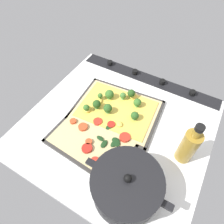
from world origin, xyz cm
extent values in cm
cube|color=white|center=(0.00, 0.00, -1.50)|extent=(74.16, 71.43, 3.00)
cube|color=black|center=(0.00, -32.21, 0.40)|extent=(71.19, 7.00, 0.80)
cylinder|color=black|center=(-22.25, -32.21, 1.70)|extent=(2.80, 2.80, 1.80)
cylinder|color=black|center=(-7.42, -32.21, 1.70)|extent=(2.80, 2.80, 1.80)
cylinder|color=black|center=(7.42, -32.21, 1.70)|extent=(2.80, 2.80, 1.80)
cylinder|color=black|center=(22.25, -32.21, 1.70)|extent=(2.80, 2.80, 1.80)
cube|color=#33302D|center=(3.74, -6.19, 0.25)|extent=(38.47, 30.20, 0.50)
cube|color=#33302D|center=(4.82, -19.19, 0.65)|extent=(36.31, 4.21, 1.30)
cube|color=#33302D|center=(2.66, 6.81, 0.65)|extent=(36.31, 4.21, 1.30)
cube|color=#33302D|center=(-13.77, -7.65, 0.65)|extent=(3.46, 27.29, 1.30)
cube|color=#33302D|center=(21.24, -4.74, 0.65)|extent=(3.46, 27.29, 1.30)
cube|color=#D3B77F|center=(3.74, -6.19, 1.00)|extent=(35.88, 27.61, 1.00)
cube|color=#EDC64C|center=(3.74, -6.19, 1.70)|extent=(32.97, 24.91, 0.40)
cone|color=#4D8B3F|center=(-5.36, -4.99, 2.32)|extent=(1.86, 1.86, 0.83)
sphere|color=#2D5B23|center=(-5.36, -4.99, 4.00)|extent=(3.38, 3.38, 3.38)
cone|color=#427635|center=(11.42, -2.37, 2.37)|extent=(1.95, 1.95, 0.93)
sphere|color=#264C1C|center=(11.42, -2.37, 4.16)|extent=(3.55, 3.55, 3.55)
cone|color=#5B9F46|center=(12.79, -7.36, 2.55)|extent=(1.27, 1.27, 1.30)
sphere|color=#386B28|center=(12.79, -7.36, 4.06)|extent=(2.31, 2.31, 2.31)
cone|color=#427635|center=(1.30, -15.10, 2.58)|extent=(1.90, 1.90, 1.37)
sphere|color=#264C1C|center=(1.30, -15.10, 4.56)|extent=(3.45, 3.45, 3.45)
cone|color=#5B9F46|center=(9.57, -10.03, 2.31)|extent=(2.18, 2.18, 0.83)
sphere|color=#386B28|center=(9.57, -10.03, 4.22)|extent=(3.96, 3.96, 3.96)
cone|color=#5B9F46|center=(-3.28, -11.84, 2.41)|extent=(1.88, 1.88, 1.02)
sphere|color=#386B28|center=(-3.28, -11.84, 4.20)|extent=(3.42, 3.42, 3.42)
cone|color=#4D8B3F|center=(6.05, -2.61, 2.45)|extent=(2.05, 2.05, 1.09)
sphere|color=#2D5B23|center=(6.05, -2.61, 4.39)|extent=(3.72, 3.72, 3.72)
cone|color=#68AD54|center=(4.05, -12.46, 2.47)|extent=(1.52, 1.52, 1.14)
sphere|color=#427533|center=(4.05, -12.46, 4.08)|extent=(2.76, 2.76, 2.76)
cone|color=#5B9F46|center=(14.23, 1.36, 2.44)|extent=(1.50, 1.50, 1.09)
sphere|color=#386B28|center=(14.23, 1.36, 4.01)|extent=(2.72, 2.72, 2.72)
ellipsoid|color=#EDC64C|center=(0.71, -16.03, 2.50)|extent=(3.32, 4.22, 1.41)
ellipsoid|color=#EDC64C|center=(14.00, 0.87, 2.46)|extent=(3.19, 3.93, 1.30)
ellipsoid|color=#EDC64C|center=(-1.48, 0.80, 2.31)|extent=(3.54, 3.41, 0.96)
ellipsoid|color=#EDC64C|center=(12.18, -5.38, 2.42)|extent=(3.05, 3.86, 1.21)
cube|color=#33302D|center=(4.47, 10.65, 0.25)|extent=(34.17, 26.55, 0.50)
cube|color=#33302D|center=(3.80, -1.09, 0.65)|extent=(32.83, 3.06, 1.30)
cube|color=#33302D|center=(5.14, 22.40, 0.65)|extent=(32.83, 3.06, 1.30)
cube|color=#33302D|center=(-11.32, 11.55, 0.65)|extent=(2.60, 24.76, 1.30)
cube|color=#33302D|center=(20.25, 9.75, 0.65)|extent=(2.60, 24.76, 1.30)
cube|color=tan|center=(4.47, 10.65, 0.95)|extent=(31.63, 24.02, 0.90)
cylinder|color=#D14723|center=(16.01, 8.76, 1.90)|extent=(2.69, 2.69, 1.00)
cylinder|color=red|center=(-1.43, 19.06, 1.90)|extent=(3.28, 3.28, 1.00)
cylinder|color=#D14723|center=(4.95, 13.61, 1.90)|extent=(2.61, 2.61, 1.00)
cylinder|color=#B22319|center=(-4.01, 18.82, 1.90)|extent=(3.03, 3.03, 1.00)
cylinder|color=#B22319|center=(3.98, 16.24, 1.90)|extent=(4.03, 4.03, 1.00)
cylinder|color=red|center=(7.03, 3.88, 1.90)|extent=(3.68, 3.68, 1.00)
cylinder|color=#D14723|center=(10.83, 9.08, 1.90)|extent=(3.76, 3.76, 1.00)
cylinder|color=#B22319|center=(1.51, 2.43, 1.90)|extent=(3.21, 3.21, 1.00)
cylinder|color=red|center=(-6.09, 4.97, 1.90)|extent=(4.31, 4.31, 1.00)
ellipsoid|color=#193819|center=(-3.66, 9.49, 1.80)|extent=(2.05, 3.40, 0.60)
ellipsoid|color=#193819|center=(-3.79, 7.99, 1.80)|extent=(3.82, 3.11, 0.60)
ellipsoid|color=#193819|center=(-0.56, 11.44, 1.80)|extent=(2.08, 3.67, 0.60)
ellipsoid|color=#193819|center=(1.98, 10.06, 1.80)|extent=(3.45, 2.12, 0.60)
ellipsoid|color=#193819|center=(-4.64, 8.91, 1.80)|extent=(2.92, 2.85, 0.60)
ellipsoid|color=#193819|center=(1.41, 3.52, 1.80)|extent=(4.12, 4.54, 0.60)
cylinder|color=black|center=(-15.55, 22.52, 5.32)|extent=(21.61, 21.61, 10.65)
cylinder|color=black|center=(-15.55, 22.52, 11.05)|extent=(22.05, 22.05, 0.80)
sphere|color=black|center=(-15.55, 22.52, 12.65)|extent=(2.40, 2.40, 2.40)
cube|color=black|center=(-28.15, 22.52, 8.73)|extent=(3.60, 2.00, 1.20)
cube|color=black|center=(-2.94, 22.52, 8.73)|extent=(3.60, 2.00, 1.20)
cylinder|color=olive|center=(-28.07, 0.63, 7.36)|extent=(5.85, 5.85, 14.71)
cylinder|color=olive|center=(-28.07, 0.63, 16.46)|extent=(2.63, 2.63, 3.50)
cylinder|color=black|center=(-28.07, 0.63, 19.01)|extent=(2.93, 2.93, 1.60)
camera|label=1|loc=(-21.58, 42.07, 68.12)|focal=31.70mm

